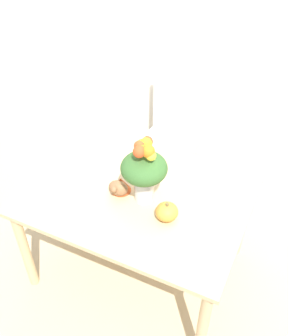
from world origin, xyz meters
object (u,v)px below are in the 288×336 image
at_px(flower_vase, 144,169).
at_px(dining_chair_near_window, 167,138).
at_px(turkey_figurine, 120,186).
at_px(pumpkin, 167,212).

bearing_deg(flower_vase, dining_chair_near_window, 103.72).
distance_m(flower_vase, turkey_figurine, 0.23).
bearing_deg(flower_vase, pumpkin, -26.17).
distance_m(pumpkin, dining_chair_near_window, 1.06).
xyz_separation_m(flower_vase, pumpkin, (0.18, -0.09, -0.17)).
relative_size(flower_vase, turkey_figurine, 2.57).
bearing_deg(pumpkin, turkey_figurine, 167.43).
bearing_deg(turkey_figurine, pumpkin, -12.57).
distance_m(turkey_figurine, dining_chair_near_window, 0.92).
relative_size(pumpkin, dining_chair_near_window, 0.13).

